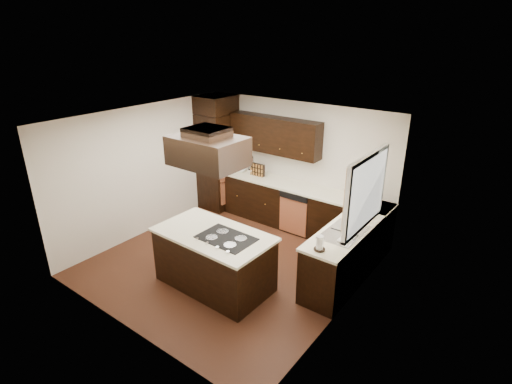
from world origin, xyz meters
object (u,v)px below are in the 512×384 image
range_hood (208,151)px  oven_column (218,161)px  island (214,260)px  spice_rack (258,170)px

range_hood → oven_column: bearing=129.7°
island → spice_rack: (-0.97, 2.45, 0.61)m
range_hood → spice_rack: bearing=109.9°
oven_column → spice_rack: bearing=5.5°
range_hood → spice_rack: size_ratio=3.40×
spice_rack → island: bearing=-68.4°
oven_column → spice_rack: size_ratio=6.87×
spice_rack → range_hood: bearing=-70.2°
spice_rack → oven_column: bearing=-174.6°
range_hood → spice_rack: 2.74m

